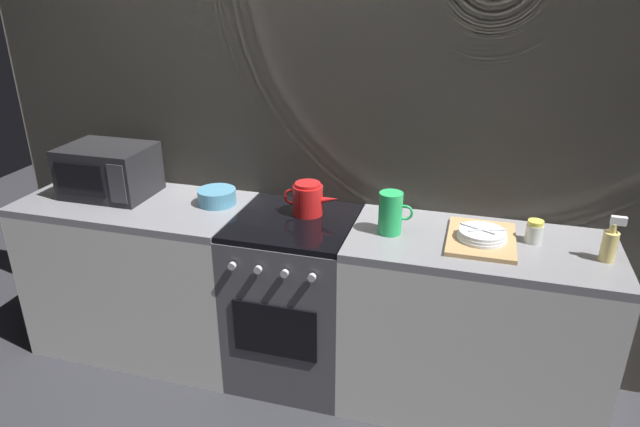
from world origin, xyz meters
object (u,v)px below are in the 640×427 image
Objects in this scene: stove_unit at (295,298)px; spice_jar at (534,232)px; mixing_bowl at (217,197)px; microwave at (109,171)px; kettle at (308,199)px; spray_bottle at (610,243)px; dish_pile at (482,237)px; pitcher at (391,213)px.

spice_jar reaches higher than stove_unit.
spice_jar is at bearing -0.77° from mixing_bowl.
stove_unit is 1.96× the size of microwave.
kettle is at bearing 61.72° from stove_unit.
spray_bottle is (0.29, -0.10, 0.03)m from spice_jar.
dish_pile is (0.89, 0.00, 0.47)m from stove_unit.
dish_pile is 3.81× the size of spice_jar.
microwave reaches higher than pitcher.
pitcher is at bearing -177.34° from dish_pile.
dish_pile is at bearing -3.59° from mixing_bowl.
pitcher reaches higher than kettle.
pitcher is 0.99× the size of spray_bottle.
dish_pile is 0.24m from spice_jar.
dish_pile is at bearing 0.28° from stove_unit.
spray_bottle is (1.41, -0.03, 0.53)m from stove_unit.
mixing_bowl is 0.50× the size of dish_pile.
spray_bottle is at bearing -5.26° from kettle.
pitcher reaches higher than stove_unit.
kettle reaches higher than spice_jar.
stove_unit is 3.16× the size of kettle.
pitcher is at bearing -1.77° from stove_unit.
stove_unit is at bearing -3.16° from microwave.
stove_unit is 2.25× the size of dish_pile.
stove_unit is 1.01m from dish_pile.
dish_pile is at bearing -164.29° from spice_jar.
spray_bottle is (0.93, -0.02, -0.02)m from pitcher.
stove_unit is 0.73m from pitcher.
microwave is 2.30× the size of pitcher.
spice_jar is at bearing 7.37° from pitcher.
pitcher is at bearing -13.87° from kettle.
microwave reaches higher than mixing_bowl.
spice_jar reaches higher than mixing_bowl.
microwave is 1.96m from dish_pile.
pitcher is at bearing -172.63° from spice_jar.
mixing_bowl is at bearing 179.23° from spice_jar.
mixing_bowl is at bearing 176.24° from spray_bottle.
kettle is 0.50m from mixing_bowl.
stove_unit is at bearing -179.72° from dish_pile.
mixing_bowl is 0.94m from pitcher.
spray_bottle reaches higher than stove_unit.
spice_jar is (0.64, 0.08, -0.05)m from pitcher.
stove_unit is 0.67m from mixing_bowl.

